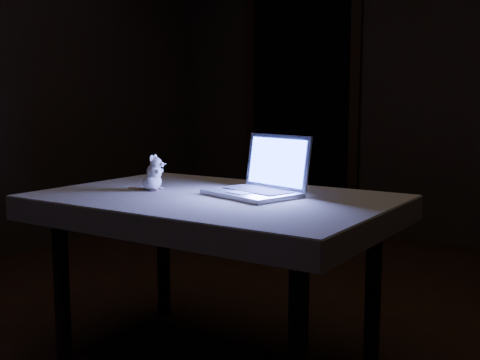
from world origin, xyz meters
The scene contains 7 objects.
floor centered at (0.00, 0.00, 0.00)m, with size 5.00×5.00×0.00m, color black.
back_wall centered at (0.00, 2.50, 1.30)m, with size 4.50×0.04×2.60m, color black.
doorway centered at (-1.10, 2.50, 1.06)m, with size 1.06×0.36×2.13m, color black, non-canonical shape.
table centered at (-0.09, -0.07, 0.34)m, with size 1.27×0.81×0.68m, color black, non-canonical shape.
tablecloth centered at (-0.18, -0.06, 0.64)m, with size 1.36×0.91×0.09m, color beige, non-canonical shape.
laptop centered at (0.04, 0.00, 0.80)m, with size 0.35×0.30×0.24m, color #BBBAC0, non-canonical shape.
plush_mouse centered at (-0.38, -0.12, 0.76)m, with size 0.11×0.11×0.15m, color white, non-canonical shape.
Camera 1 is at (1.31, -1.95, 1.06)m, focal length 45.00 mm.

